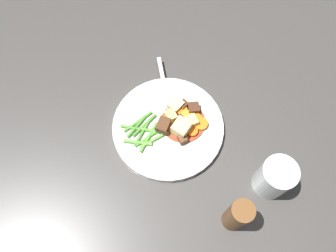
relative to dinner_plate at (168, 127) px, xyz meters
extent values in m
plane|color=#423F3D|center=(0.00, 0.00, -0.01)|extent=(3.00, 3.00, 0.00)
cylinder|color=white|center=(0.00, 0.00, 0.00)|extent=(0.26, 0.26, 0.02)
cylinder|color=#93381E|center=(0.04, -0.01, 0.01)|extent=(0.11, 0.11, 0.00)
cylinder|color=orange|center=(0.05, 0.00, 0.02)|extent=(0.04, 0.04, 0.01)
cylinder|color=orange|center=(0.05, 0.02, 0.02)|extent=(0.04, 0.04, 0.01)
cylinder|color=orange|center=(0.00, 0.01, 0.01)|extent=(0.04, 0.04, 0.01)
cylinder|color=orange|center=(0.07, -0.03, 0.01)|extent=(0.04, 0.04, 0.01)
cylinder|color=orange|center=(0.04, -0.04, 0.01)|extent=(0.03, 0.03, 0.01)
cylinder|color=orange|center=(0.06, -0.01, 0.01)|extent=(0.04, 0.04, 0.01)
cube|color=#EAD68C|center=(0.02, -0.03, 0.03)|extent=(0.05, 0.05, 0.04)
cube|color=#DBBC6B|center=(0.01, 0.01, 0.02)|extent=(0.02, 0.03, 0.02)
cube|color=#E5CC7A|center=(0.05, -0.02, 0.02)|extent=(0.03, 0.03, 0.02)
cube|color=#EAD68C|center=(0.04, 0.04, 0.02)|extent=(0.04, 0.04, 0.02)
cube|color=#4C2B19|center=(0.03, -0.01, 0.02)|extent=(0.02, 0.03, 0.02)
cube|color=#56331E|center=(-0.01, 0.00, 0.02)|extent=(0.04, 0.04, 0.03)
cube|color=#4C2B19|center=(0.05, 0.03, 0.02)|extent=(0.03, 0.02, 0.02)
cube|color=brown|center=(0.01, -0.05, 0.02)|extent=(0.02, 0.02, 0.02)
cube|color=#4C2B19|center=(0.07, 0.01, 0.02)|extent=(0.03, 0.03, 0.02)
cylinder|color=#599E38|center=(-0.03, 0.00, 0.01)|extent=(0.06, 0.05, 0.01)
cylinder|color=#599E38|center=(-0.05, -0.01, 0.01)|extent=(0.07, 0.06, 0.01)
cylinder|color=#4C8E33|center=(-0.06, 0.01, 0.01)|extent=(0.06, 0.05, 0.01)
cylinder|color=#599E38|center=(-0.06, 0.04, 0.01)|extent=(0.08, 0.02, 0.01)
cylinder|color=#66AD42|center=(-0.08, -0.01, 0.01)|extent=(0.06, 0.04, 0.01)
cylinder|color=#599E38|center=(-0.03, 0.00, 0.01)|extent=(0.08, 0.03, 0.01)
cylinder|color=#4C8E33|center=(-0.07, 0.03, 0.01)|extent=(0.06, 0.04, 0.01)
cylinder|color=#4C8E33|center=(-0.05, 0.02, 0.01)|extent=(0.07, 0.03, 0.01)
cylinder|color=#66AD42|center=(-0.05, -0.02, 0.01)|extent=(0.06, 0.01, 0.01)
cylinder|color=#4C8E33|center=(-0.08, 0.03, 0.01)|extent=(0.05, 0.04, 0.01)
cylinder|color=#599E38|center=(-0.06, -0.01, 0.01)|extent=(0.07, 0.02, 0.01)
cube|color=silver|center=(0.05, 0.13, 0.01)|extent=(0.04, 0.11, 0.00)
cube|color=silver|center=(0.03, 0.06, 0.01)|extent=(0.03, 0.02, 0.00)
cylinder|color=silver|center=(0.01, 0.04, 0.01)|extent=(0.01, 0.04, 0.00)
cylinder|color=silver|center=(0.02, 0.04, 0.01)|extent=(0.01, 0.04, 0.00)
cylinder|color=silver|center=(0.02, 0.03, 0.01)|extent=(0.01, 0.04, 0.00)
cylinder|color=silver|center=(0.03, 0.03, 0.01)|extent=(0.01, 0.04, 0.00)
cylinder|color=silver|center=(0.15, -0.22, 0.04)|extent=(0.07, 0.07, 0.10)
cylinder|color=brown|center=(0.03, -0.25, 0.05)|extent=(0.05, 0.05, 0.12)
camera|label=1|loc=(-0.13, -0.28, 0.73)|focal=35.83mm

